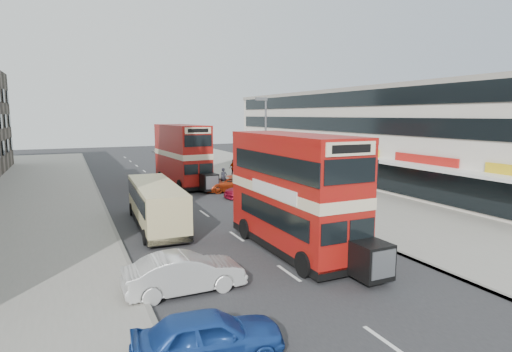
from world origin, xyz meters
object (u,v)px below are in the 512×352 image
coach (156,203)px  bus_main (294,192)px  cyclist (224,183)px  bus_second (182,155)px  car_right_b (229,183)px  pedestrian_near (292,188)px  pedestrian_far (233,168)px  car_right_a (251,189)px  car_left_front (185,273)px  street_lamp (265,139)px  car_left_near (209,336)px

coach → bus_main: bearing=-51.9°
cyclist → bus_second: bearing=118.3°
car_right_b → pedestrian_near: (3.00, -6.11, 0.37)m
pedestrian_far → pedestrian_near: bearing=-115.4°
coach → car_right_a: bearing=36.3°
car_left_front → car_right_b: car_left_front is taller
street_lamp → car_left_front: bearing=-124.6°
pedestrian_far → bus_main: bearing=-128.7°
bus_main → street_lamp: bearing=-110.6°
car_right_a → coach: bearing=-57.7°
car_left_front → pedestrian_far: (12.41, 26.67, 0.31)m
car_right_a → pedestrian_far: bearing=164.7°
bus_second → pedestrian_near: (5.99, -10.67, -1.90)m
bus_second → pedestrian_near: size_ratio=5.67×
car_left_near → car_left_front: car_left_front is taller
car_right_a → car_right_b: 3.43m
car_right_a → car_right_b: size_ratio=0.94×
bus_main → coach: size_ratio=1.10×
bus_main → car_right_a: bus_main is taller
car_right_a → pedestrian_far: size_ratio=2.53×
street_lamp → car_left_near: street_lamp is taller
car_left_near → car_right_b: (9.72, 24.05, -0.03)m
cyclist → bus_main: bearing=-100.4°
car_left_front → cyclist: size_ratio=2.22×
bus_second → car_right_b: bus_second is taller
car_right_b → car_left_front: bearing=-26.0°
bus_second → coach: 14.95m
bus_second → car_left_near: 29.47m
bus_main → pedestrian_far: (6.18, 24.05, -1.89)m
coach → cyclist: size_ratio=4.49×
street_lamp → car_left_front: street_lamp is taller
cyclist → car_right_a: bearing=-74.8°
bus_main → car_right_a: size_ratio=2.19×
pedestrian_far → car_right_b: bearing=-138.3°
bus_main → coach: (-5.32, 7.38, -1.52)m
car_right_b → pedestrian_near: 6.82m
car_right_a → pedestrian_near: (2.33, -2.75, 0.38)m
car_left_near → car_right_a: bearing=-21.1°
bus_main → car_left_front: 7.10m
car_left_front → bus_second: bearing=-14.7°
car_left_front → bus_main: bearing=-67.5°
bus_main → pedestrian_near: bus_main is taller
street_lamp → bus_main: (-4.83, -13.38, -1.83)m
street_lamp → pedestrian_far: (1.35, 10.67, -3.72)m
bus_main → car_right_b: bearing=-100.6°
car_left_near → pedestrian_far: size_ratio=2.28×
car_left_near → pedestrian_near: (12.71, 17.94, 0.34)m
bus_main → pedestrian_far: 24.91m
bus_main → pedestrian_far: bearing=-105.1°
car_right_b → car_right_a: bearing=10.5°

